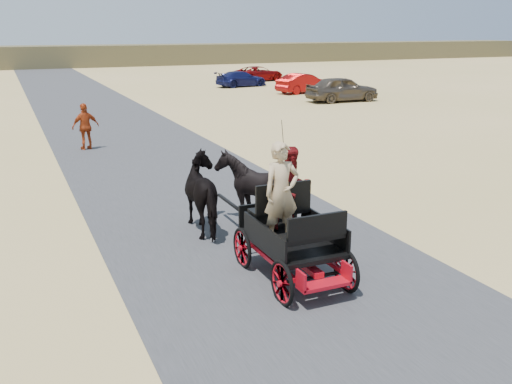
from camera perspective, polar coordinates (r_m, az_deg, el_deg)
name	(u,v)px	position (r m, az deg, el deg)	size (l,w,h in m)	color
ground	(290,277)	(10.58, 3.44, -8.44)	(140.00, 140.00, 0.00)	tan
road	(290,276)	(10.58, 3.44, -8.42)	(6.00, 140.00, 0.01)	#38383A
ridge_far	(40,57)	(70.74, -20.77, 12.53)	(140.00, 6.00, 2.40)	brown
carriage	(292,259)	(10.42, 3.59, -6.69)	(1.30, 2.40, 0.72)	black
horse_left	(208,194)	(12.66, -4.85, -0.20)	(0.91, 2.01, 1.70)	black
horse_right	(253,188)	(13.04, -0.28, 0.35)	(1.37, 1.54, 1.70)	black
driver_man	(281,193)	(9.95, 2.56, -0.07)	(0.66, 0.43, 1.80)	tan
passenger_woman	(292,188)	(10.67, 3.65, 0.41)	(0.77, 0.60, 1.58)	#660C0F
pedestrian	(86,127)	(22.16, -16.67, 6.28)	(1.01, 0.42, 1.73)	#9F3412
car_a	(342,89)	(35.93, 8.61, 10.16)	(1.81, 4.50, 1.53)	brown
car_b	(304,83)	(40.43, 4.79, 10.79)	(1.42, 4.06, 1.34)	maroon
car_c	(241,79)	(44.70, -1.48, 11.24)	(1.65, 4.06, 1.18)	navy
car_d	(258,74)	(49.39, 0.24, 11.75)	(2.07, 4.49, 1.25)	maroon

